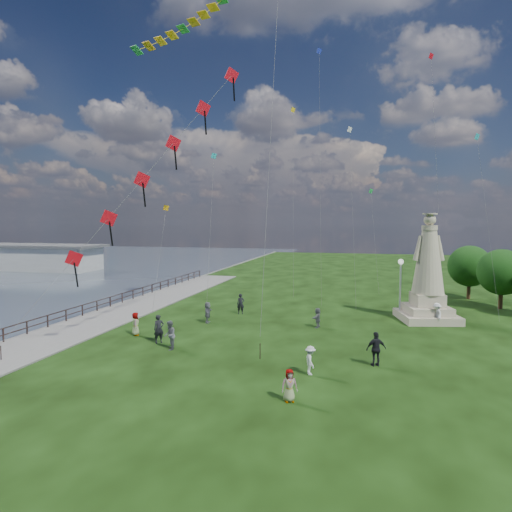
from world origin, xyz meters
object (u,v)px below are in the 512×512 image
(person_2, at_px, (310,360))
(person_8, at_px, (437,314))
(pier_pavilion, at_px, (21,257))
(person_6, at_px, (241,304))
(lamppost, at_px, (401,275))
(person_0, at_px, (159,329))
(person_11, at_px, (318,318))
(person_1, at_px, (170,335))
(person_4, at_px, (289,385))
(person_10, at_px, (136,324))
(statue, at_px, (428,280))
(person_9, at_px, (442,309))
(person_5, at_px, (208,312))
(person_3, at_px, (376,349))

(person_2, bearing_deg, person_8, -52.39)
(pier_pavilion, xyz_separation_m, person_6, (48.05, -27.65, -0.98))
(lamppost, distance_m, person_0, 19.92)
(pier_pavilion, xyz_separation_m, person_11, (54.91, -30.79, -1.10))
(pier_pavilion, bearing_deg, person_1, -39.58)
(person_4, relative_size, person_10, 0.90)
(person_0, relative_size, person_6, 1.07)
(lamppost, bearing_deg, person_1, -137.72)
(person_8, xyz_separation_m, person_10, (-20.68, -8.11, -0.06))
(statue, bearing_deg, person_0, -160.79)
(person_10, relative_size, person_11, 1.08)
(person_6, relative_size, person_11, 1.17)
(person_4, height_order, person_9, person_9)
(pier_pavilion, xyz_separation_m, person_2, (55.59, -40.81, -1.10))
(person_11, bearing_deg, lamppost, 141.64)
(person_5, bearing_deg, statue, -85.21)
(person_4, bearing_deg, person_5, 99.90)
(person_1, height_order, person_2, person_1)
(person_3, height_order, person_6, person_3)
(person_6, distance_m, person_9, 16.36)
(pier_pavilion, distance_m, person_1, 60.61)
(person_5, bearing_deg, person_3, -132.06)
(lamppost, relative_size, person_1, 2.68)
(lamppost, bearing_deg, person_6, -170.68)
(person_6, distance_m, person_11, 7.55)
(statue, relative_size, person_8, 4.95)
(person_2, relative_size, person_6, 0.86)
(person_2, bearing_deg, person_6, 9.43)
(person_1, height_order, person_10, person_1)
(lamppost, relative_size, person_0, 2.60)
(person_6, bearing_deg, person_8, -20.31)
(person_2, distance_m, person_9, 17.31)
(pier_pavilion, bearing_deg, statue, -22.70)
(person_2, relative_size, person_5, 0.91)
(person_0, bearing_deg, person_11, -9.48)
(person_1, bearing_deg, statue, 105.92)
(lamppost, bearing_deg, person_4, -107.71)
(person_11, bearing_deg, person_8, 119.13)
(lamppost, height_order, person_5, lamppost)
(person_8, relative_size, person_11, 1.17)
(statue, height_order, person_3, statue)
(person_2, bearing_deg, statue, -47.97)
(person_3, bearing_deg, person_1, -22.22)
(person_1, xyz_separation_m, person_2, (8.88, -2.20, -0.15))
(statue, bearing_deg, lamppost, 143.11)
(person_2, height_order, person_6, person_6)
(person_2, bearing_deg, lamppost, -40.27)
(person_10, bearing_deg, person_0, -145.94)
(person_2, xyz_separation_m, person_4, (-0.48, -3.55, -0.02))
(person_1, relative_size, person_3, 0.95)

